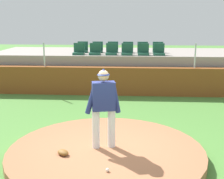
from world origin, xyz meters
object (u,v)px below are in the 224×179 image
Objects in this scene: stadium_chair_4 at (143,51)px; stadium_chair_5 at (159,51)px; baseball at (107,170)px; stadium_chair_7 at (98,49)px; stadium_chair_10 at (143,49)px; stadium_chair_11 at (158,49)px; stadium_chair_2 at (111,51)px; stadium_chair_8 at (113,49)px; pitcher at (104,103)px; stadium_chair_0 at (79,51)px; stadium_chair_3 at (127,51)px; fielding_glove at (63,152)px; stadium_chair_1 at (95,51)px; stadium_chair_6 at (83,49)px; stadium_chair_9 at (128,49)px.

stadium_chair_5 is (0.67, 0.02, 0.00)m from stadium_chair_4.
stadium_chair_4 is at bearing 83.40° from baseball.
baseball is 0.15× the size of stadium_chair_7.
stadium_chair_10 is 0.71m from stadium_chair_11.
stadium_chair_8 is (0.01, 0.91, 0.00)m from stadium_chair_2.
stadium_chair_11 is (1.81, 7.82, 0.42)m from pitcher.
stadium_chair_10 is at bearing -162.71° from stadium_chair_0.
stadium_chair_3 is 1.39m from stadium_chair_5.
stadium_chair_10 is at bearing 84.09° from baseball.
fielding_glove is at bearing 72.19° from stadium_chair_11.
stadium_chair_1 is 2.12m from stadium_chair_4.
stadium_chair_6 reaches higher than fielding_glove.
fielding_glove is at bearing 70.39° from stadium_chair_5.
stadium_chair_4 is at bearing -179.95° from stadium_chair_0.
stadium_chair_7 and stadium_chair_8 have the same top height.
stadium_chair_8 is (-1.39, 0.92, 0.00)m from stadium_chair_4.
stadium_chair_9 is at bearing -129.67° from stadium_chair_2.
stadium_chair_10 is at bearing -60.42° from fielding_glove.
stadium_chair_5 is 0.90m from stadium_chair_11.
fielding_glove is at bearing -162.85° from pitcher.
stadium_chair_0 is 3.65m from stadium_chair_11.
stadium_chair_4 is 1.66m from stadium_chair_8.
stadium_chair_4 is at bearing -179.34° from stadium_chair_3.
fielding_glove is 8.47m from stadium_chair_9.
stadium_chair_4 and stadium_chair_11 have the same top height.
stadium_chair_6 is (-2.81, 0.88, 0.00)m from stadium_chair_4.
stadium_chair_6 is (-2.09, 0.89, 0.00)m from stadium_chair_3.
stadium_chair_2 is at bearing -1.40° from stadium_chair_3.
stadium_chair_8 is (-0.45, 9.00, 1.45)m from baseball.
stadium_chair_8 is 2.09m from stadium_chair_11.
fielding_glove is 8.84m from stadium_chair_11.
stadium_chair_11 reaches higher than baseball.
stadium_chair_8 is at bearing -128.47° from stadium_chair_1.
stadium_chair_7 is 1.00× the size of stadium_chair_11.
stadium_chair_0 is at bearing -0.16° from stadium_chair_3.
stadium_chair_4 reaches higher than baseball.
stadium_chair_7 is (-1.39, 0.87, 0.00)m from stadium_chair_3.
stadium_chair_1 is at bearing -0.01° from stadium_chair_4.
stadium_chair_3 is at bearing 0.66° from stadium_chair_4.
stadium_chair_5 is (1.39, 0.03, 0.00)m from stadium_chair_3.
stadium_chair_3 is at bearing 179.84° from stadium_chair_0.
stadium_chair_3 is at bearing 178.60° from stadium_chair_2.
stadium_chair_2 is 1.40m from stadium_chair_4.
stadium_chair_8 is at bearing -4.16° from stadium_chair_9.
stadium_chair_5 is (1.61, 8.10, 1.45)m from baseball.
stadium_chair_5 is at bearing -178.79° from stadium_chair_3.
stadium_chair_0 and stadium_chair_11 have the same top height.
stadium_chair_5 is at bearing -66.69° from fielding_glove.
stadium_chair_5 and stadium_chair_6 have the same top height.
stadium_chair_0 is 1.00× the size of stadium_chair_3.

